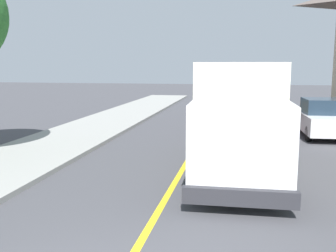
{
  "coord_description": "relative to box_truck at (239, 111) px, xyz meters",
  "views": [
    {
      "loc": [
        1.71,
        -3.74,
        3.13
      ],
      "look_at": [
        -0.36,
        6.98,
        1.4
      ],
      "focal_mm": 41.21,
      "sensor_mm": 36.0,
      "label": 1
    }
  ],
  "objects": [
    {
      "name": "centre_line_yellow",
      "position": [
        -1.62,
        2.1,
        -1.76
      ],
      "size": [
        0.16,
        56.0,
        0.01
      ],
      "primitive_type": "cube",
      "color": "gold",
      "rests_on": "ground"
    },
    {
      "name": "parked_van_across",
      "position": [
        3.58,
        6.28,
        -0.97
      ],
      "size": [
        2.0,
        4.48,
        1.67
      ],
      "color": "silver",
      "rests_on": "ground"
    },
    {
      "name": "parked_car_near",
      "position": [
        0.38,
        6.74,
        -0.97
      ],
      "size": [
        1.84,
        4.42,
        1.67
      ],
      "color": "maroon",
      "rests_on": "ground"
    },
    {
      "name": "parked_car_mid",
      "position": [
        0.63,
        14.12,
        -0.97
      ],
      "size": [
        1.94,
        4.45,
        1.67
      ],
      "color": "#4C564C",
      "rests_on": "ground"
    },
    {
      "name": "parked_car_far",
      "position": [
        0.54,
        20.43,
        -0.97
      ],
      "size": [
        1.86,
        4.42,
        1.67
      ],
      "color": "silver",
      "rests_on": "ground"
    },
    {
      "name": "box_truck",
      "position": [
        0.0,
        0.0,
        0.0
      ],
      "size": [
        2.59,
        7.24,
        3.2
      ],
      "color": "#F2EDCC",
      "rests_on": "ground"
    }
  ]
}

